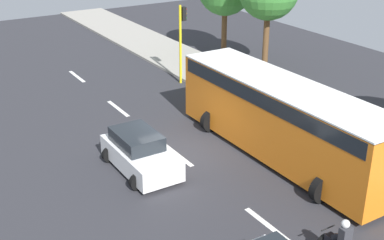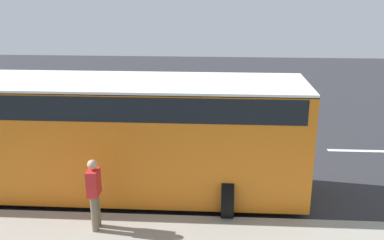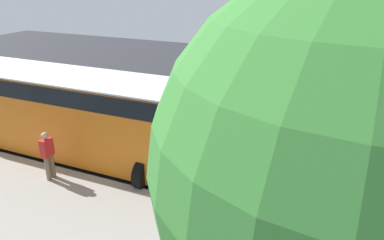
# 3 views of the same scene
# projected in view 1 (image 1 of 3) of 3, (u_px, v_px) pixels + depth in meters

# --- Properties ---
(ground_plane) EXTENTS (40.00, 60.00, 0.10)m
(ground_plane) POSITION_uv_depth(u_px,v_px,m) (177.00, 156.00, 21.59)
(ground_plane) COLOR #2D2D33
(sidewalk) EXTENTS (4.00, 60.00, 0.15)m
(sidewalk) POSITION_uv_depth(u_px,v_px,m) (302.00, 118.00, 24.91)
(sidewalk) COLOR #9E998E
(sidewalk) RESTS_ON ground
(lane_stripe_north) EXTENTS (0.20, 2.40, 0.01)m
(lane_stripe_north) POSITION_uv_depth(u_px,v_px,m) (269.00, 226.00, 16.89)
(lane_stripe_north) COLOR white
(lane_stripe_north) RESTS_ON ground
(lane_stripe_mid) EXTENTS (0.20, 2.40, 0.01)m
(lane_stripe_mid) POSITION_uv_depth(u_px,v_px,m) (177.00, 155.00, 21.57)
(lane_stripe_mid) COLOR white
(lane_stripe_mid) RESTS_ON ground
(lane_stripe_south) EXTENTS (0.20, 2.40, 0.01)m
(lane_stripe_south) POSITION_uv_depth(u_px,v_px,m) (118.00, 109.00, 26.24)
(lane_stripe_south) COLOR white
(lane_stripe_south) RESTS_ON ground
(lane_stripe_far_south) EXTENTS (0.20, 2.40, 0.01)m
(lane_stripe_far_south) POSITION_uv_depth(u_px,v_px,m) (77.00, 76.00, 30.92)
(lane_stripe_far_south) COLOR white
(lane_stripe_far_south) RESTS_ON ground
(car_white) EXTENTS (2.19, 3.88, 1.52)m
(car_white) POSITION_uv_depth(u_px,v_px,m) (140.00, 153.00, 20.16)
(car_white) COLOR white
(car_white) RESTS_ON ground
(city_bus) EXTENTS (3.20, 11.00, 3.16)m
(city_bus) POSITION_uv_depth(u_px,v_px,m) (282.00, 114.00, 20.81)
(city_bus) COLOR orange
(city_bus) RESTS_ON ground
(pedestrian_near_signal) EXTENTS (0.40, 0.24, 1.69)m
(pedestrian_near_signal) POSITION_uv_depth(u_px,v_px,m) (309.00, 117.00, 22.53)
(pedestrian_near_signal) COLOR #72604C
(pedestrian_near_signal) RESTS_ON sidewalk
(traffic_light_corner) EXTENTS (0.49, 0.24, 4.50)m
(traffic_light_corner) POSITION_uv_depth(u_px,v_px,m) (182.00, 33.00, 28.77)
(traffic_light_corner) COLOR yellow
(traffic_light_corner) RESTS_ON ground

